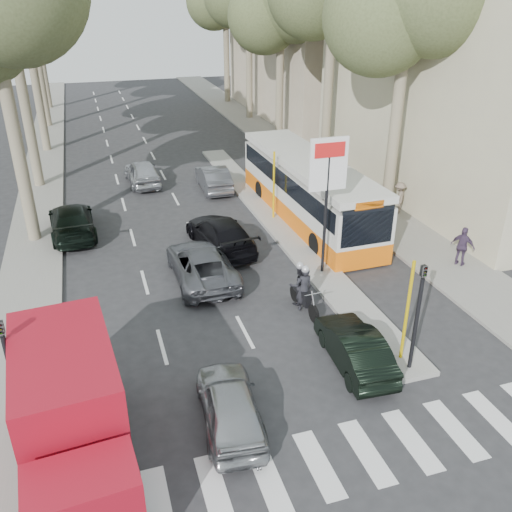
{
  "coord_description": "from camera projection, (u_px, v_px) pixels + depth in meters",
  "views": [
    {
      "loc": [
        -5.14,
        -12.66,
        10.41
      ],
      "look_at": [
        0.23,
        4.31,
        1.6
      ],
      "focal_mm": 38.0,
      "sensor_mm": 36.0,
      "label": 1
    }
  ],
  "objects": [
    {
      "name": "queue_car_d",
      "position": [
        213.0,
        178.0,
        30.95
      ],
      "size": [
        1.57,
        4.23,
        1.38
      ],
      "primitive_type": "imported",
      "rotation": [
        0.0,
        0.0,
        3.11
      ],
      "color": "#55575D",
      "rests_on": "ground"
    },
    {
      "name": "ground",
      "position": [
        291.0,
        362.0,
        16.83
      ],
      "size": [
        120.0,
        120.0,
        0.0
      ],
      "primitive_type": "plane",
      "color": "#28282B",
      "rests_on": "ground"
    },
    {
      "name": "dark_hatchback",
      "position": [
        355.0,
        347.0,
        16.46
      ],
      "size": [
        1.55,
        3.84,
        1.24
      ],
      "primitive_type": "imported",
      "rotation": [
        0.0,
        0.0,
        3.08
      ],
      "color": "black",
      "rests_on": "ground"
    },
    {
      "name": "billboard",
      "position": [
        327.0,
        187.0,
        20.33
      ],
      "size": [
        1.5,
        12.1,
        5.6
      ],
      "color": "yellow",
      "rests_on": "ground"
    },
    {
      "name": "queue_car_a",
      "position": [
        202.0,
        264.0,
        21.31
      ],
      "size": [
        2.28,
        4.89,
        1.35
      ],
      "primitive_type": "imported",
      "rotation": [
        0.0,
        0.0,
        3.15
      ],
      "color": "#54565D",
      "rests_on": "ground"
    },
    {
      "name": "queue_car_c",
      "position": [
        142.0,
        173.0,
        31.74
      ],
      "size": [
        1.96,
        4.33,
        1.44
      ],
      "primitive_type": "imported",
      "rotation": [
        0.0,
        0.0,
        3.2
      ],
      "color": "#ABADB3",
      "rests_on": "ground"
    },
    {
      "name": "pedestrian_near",
      "position": [
        463.0,
        246.0,
        22.1
      ],
      "size": [
        0.95,
        1.08,
        1.67
      ],
      "primitive_type": "imported",
      "rotation": [
        0.0,
        0.0,
        2.18
      ],
      "color": "#45344E",
      "rests_on": "sidewalk_right"
    },
    {
      "name": "queue_car_e",
      "position": [
        72.0,
        221.0,
        25.2
      ],
      "size": [
        2.22,
        4.94,
        1.4
      ],
      "primitive_type": "imported",
      "rotation": [
        0.0,
        0.0,
        3.19
      ],
      "color": "black",
      "rests_on": "ground"
    },
    {
      "name": "red_truck",
      "position": [
        71.0,
        414.0,
        12.42
      ],
      "size": [
        2.66,
        5.98,
        3.11
      ],
      "rotation": [
        0.0,
        0.0,
        0.08
      ],
      "color": "black",
      "rests_on": "ground"
    },
    {
      "name": "median_left",
      "position": [
        46.0,
        150.0,
        38.56
      ],
      "size": [
        2.4,
        64.0,
        0.12
      ],
      "primitive_type": "cube",
      "color": "gray",
      "rests_on": "ground"
    },
    {
      "name": "motorcycle",
      "position": [
        302.0,
        288.0,
        19.31
      ],
      "size": [
        0.8,
        2.15,
        1.83
      ],
      "rotation": [
        0.0,
        0.0,
        0.08
      ],
      "color": "black",
      "rests_on": "ground"
    },
    {
      "name": "traffic_island",
      "position": [
        273.0,
        219.0,
        27.07
      ],
      "size": [
        1.5,
        26.0,
        0.16
      ],
      "primitive_type": "cube",
      "color": "gray",
      "rests_on": "ground"
    },
    {
      "name": "sidewalk_right",
      "position": [
        279.0,
        143.0,
        40.48
      ],
      "size": [
        3.2,
        70.0,
        0.12
      ],
      "primitive_type": "cube",
      "color": "gray",
      "rests_on": "ground"
    },
    {
      "name": "traffic_light_left",
      "position": [
        9.0,
        361.0,
        12.81
      ],
      "size": [
        0.16,
        0.41,
        3.6
      ],
      "color": "black",
      "rests_on": "ground"
    },
    {
      "name": "tree_r_c",
      "position": [
        282.0,
        0.0,
        37.27
      ],
      "size": [
        7.4,
        7.2,
        13.32
      ],
      "color": "#6B604C",
      "rests_on": "ground"
    },
    {
      "name": "city_bus",
      "position": [
        307.0,
        188.0,
        26.52
      ],
      "size": [
        2.82,
        11.95,
        3.14
      ],
      "rotation": [
        0.0,
        0.0,
        0.02
      ],
      "color": "orange",
      "rests_on": "ground"
    },
    {
      "name": "traffic_light_island",
      "position": [
        419.0,
        300.0,
        15.32
      ],
      "size": [
        0.16,
        0.41,
        3.6
      ],
      "color": "black",
      "rests_on": "ground"
    },
    {
      "name": "silver_hatchback",
      "position": [
        230.0,
        405.0,
        14.16
      ],
      "size": [
        1.85,
        3.87,
        1.28
      ],
      "primitive_type": "imported",
      "rotation": [
        0.0,
        0.0,
        3.05
      ],
      "color": "#9A9DA1",
      "rests_on": "ground"
    },
    {
      "name": "building_near",
      "position": [
        499.0,
        20.0,
        27.27
      ],
      "size": [
        11.0,
        18.0,
        18.0
      ],
      "primitive_type": "cube",
      "color": "#B1A98D",
      "rests_on": "ground"
    },
    {
      "name": "pedestrian_far",
      "position": [
        399.0,
        198.0,
        27.36
      ],
      "size": [
        1.08,
        1.03,
        1.6
      ],
      "primitive_type": "imported",
      "rotation": [
        0.0,
        0.0,
        3.86
      ],
      "color": "#706254",
      "rests_on": "sidewalk_right"
    },
    {
      "name": "queue_car_b",
      "position": [
        220.0,
        234.0,
        23.85
      ],
      "size": [
        2.57,
        5.11,
        1.42
      ],
      "primitive_type": "imported",
      "rotation": [
        0.0,
        0.0,
        3.26
      ],
      "color": "black",
      "rests_on": "ground"
    },
    {
      "name": "building_far",
      "position": [
        321.0,
        20.0,
        46.51
      ],
      "size": [
        11.0,
        20.0,
        16.0
      ],
      "primitive_type": "cube",
      "color": "#B7A88E",
      "rests_on": "ground"
    }
  ]
}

